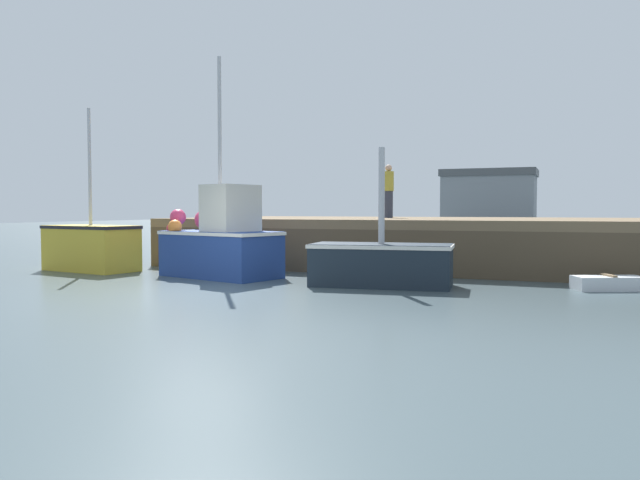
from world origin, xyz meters
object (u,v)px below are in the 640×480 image
Objects in this scene: fishing_boat_near_right at (221,242)px; fishing_boat_mid at (381,263)px; dockworker at (388,191)px; fishing_boat_near_left at (91,246)px; rowboat at (609,283)px.

fishing_boat_mid is (4.23, -0.29, -0.35)m from fishing_boat_near_right.
dockworker is at bearing 66.39° from fishing_boat_near_right.
fishing_boat_near_left is 8.37m from fishing_boat_mid.
fishing_boat_near_left is at bearing 177.80° from fishing_boat_mid.
rowboat is at bearing -39.52° from dockworker.
rowboat is 0.90× the size of dockworker.
fishing_boat_near_right is (4.14, -0.03, 0.19)m from fishing_boat_near_left.
fishing_boat_near_right is 8.90m from rowboat.
fishing_boat_near_right is 6.68m from dockworker.
rowboat is (8.83, 0.86, -0.72)m from fishing_boat_near_right.
fishing_boat_near_right is at bearing -174.45° from rowboat.
dockworker is (-1.61, 6.27, 1.76)m from fishing_boat_mid.
fishing_boat_near_right reaches higher than rowboat.
fishing_boat_mid is 1.89× the size of dockworker.
dockworker is at bearing 41.39° from fishing_boat_near_left.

